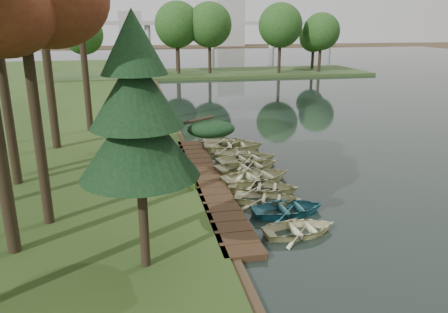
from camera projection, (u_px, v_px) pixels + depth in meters
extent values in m
plane|color=#3D2F1D|center=(238.00, 183.00, 23.31)|extent=(300.00, 300.00, 0.00)
cube|color=#362415|center=(208.00, 182.00, 22.96)|extent=(1.60, 16.00, 0.30)
cube|color=#30471F|center=(215.00, 73.00, 71.59)|extent=(50.00, 14.00, 0.45)
cylinder|color=black|center=(64.00, 59.00, 66.30)|extent=(0.50, 0.50, 4.80)
sphere|color=#234B19|center=(61.00, 35.00, 65.24)|extent=(5.60, 5.60, 5.60)
cylinder|color=black|center=(109.00, 59.00, 67.59)|extent=(0.50, 0.50, 4.80)
sphere|color=#234B19|center=(107.00, 34.00, 66.53)|extent=(5.60, 5.60, 5.60)
cylinder|color=black|center=(152.00, 58.00, 68.88)|extent=(0.50, 0.50, 4.80)
sphere|color=#234B19|center=(151.00, 34.00, 67.82)|extent=(5.60, 5.60, 5.60)
cylinder|color=black|center=(194.00, 57.00, 70.17)|extent=(0.50, 0.50, 4.80)
sphere|color=#234B19|center=(194.00, 34.00, 69.11)|extent=(5.60, 5.60, 5.60)
cylinder|color=black|center=(234.00, 57.00, 71.46)|extent=(0.50, 0.50, 4.80)
sphere|color=#234B19|center=(235.00, 34.00, 70.40)|extent=(5.60, 5.60, 5.60)
cylinder|color=black|center=(273.00, 56.00, 72.75)|extent=(0.50, 0.50, 4.80)
sphere|color=#234B19|center=(274.00, 34.00, 71.69)|extent=(5.60, 5.60, 5.60)
cylinder|color=black|center=(311.00, 55.00, 74.04)|extent=(0.50, 0.50, 4.80)
sphere|color=#234B19|center=(312.00, 33.00, 72.98)|extent=(5.60, 5.60, 5.60)
cube|color=#A5A5A0|center=(180.00, 23.00, 135.20)|extent=(90.00, 4.00, 1.20)
cylinder|color=#A5A5A0|center=(80.00, 37.00, 130.57)|extent=(1.80, 1.80, 8.00)
cylinder|color=#A5A5A0|center=(148.00, 37.00, 134.44)|extent=(1.80, 1.80, 8.00)
cylinder|color=#A5A5A0|center=(212.00, 36.00, 138.31)|extent=(1.80, 1.80, 8.00)
cylinder|color=#A5A5A0|center=(272.00, 36.00, 142.18)|extent=(1.80, 1.80, 8.00)
cylinder|color=#A5A5A0|center=(329.00, 35.00, 146.05)|extent=(1.80, 1.80, 8.00)
cube|color=#A5A5A0|center=(229.00, 20.00, 157.49)|extent=(10.00, 8.00, 18.00)
cube|color=#A5A5A0|center=(131.00, 29.00, 156.28)|extent=(8.00, 8.00, 12.00)
imported|color=beige|center=(300.00, 227.00, 17.49)|extent=(3.24, 2.45, 0.63)
imported|color=teal|center=(289.00, 207.00, 19.32)|extent=(3.41, 2.49, 0.69)
imported|color=beige|center=(268.00, 197.00, 20.47)|extent=(3.82, 3.32, 0.66)
imported|color=beige|center=(263.00, 186.00, 21.80)|extent=(4.18, 3.60, 0.73)
imported|color=beige|center=(257.00, 175.00, 23.18)|extent=(4.36, 3.51, 0.80)
imported|color=beige|center=(248.00, 165.00, 24.92)|extent=(4.35, 3.54, 0.79)
imported|color=beige|center=(248.00, 158.00, 26.15)|extent=(4.28, 3.41, 0.80)
imported|color=beige|center=(241.00, 153.00, 27.36)|extent=(3.84, 3.20, 0.69)
imported|color=beige|center=(233.00, 144.00, 29.00)|extent=(4.19, 3.14, 0.83)
imported|color=beige|center=(226.00, 140.00, 30.22)|extent=(3.87, 3.23, 0.69)
imported|color=beige|center=(127.00, 142.00, 28.90)|extent=(3.85, 3.75, 0.65)
cylinder|color=black|center=(37.00, 127.00, 16.88)|extent=(0.40, 0.40, 8.11)
ellipsoid|color=#642B16|center=(23.00, 17.00, 15.68)|extent=(4.13, 4.13, 3.51)
cylinder|color=black|center=(3.00, 81.00, 20.91)|extent=(0.45, 0.45, 10.48)
cylinder|color=black|center=(29.00, 70.00, 22.63)|extent=(0.46, 0.46, 11.06)
cylinder|color=black|center=(44.00, 36.00, 26.76)|extent=(0.52, 0.52, 14.17)
cylinder|color=black|center=(83.00, 51.00, 31.74)|extent=(0.48, 0.48, 11.83)
cylinder|color=black|center=(143.00, 214.00, 14.34)|extent=(0.32, 0.32, 3.77)
cone|color=black|center=(138.00, 136.00, 13.56)|extent=(3.80, 3.80, 2.60)
cone|color=black|center=(136.00, 90.00, 13.14)|extent=(2.90, 2.90, 2.25)
cone|color=black|center=(133.00, 42.00, 12.72)|extent=(2.00, 2.00, 1.90)
cone|color=#3F661E|center=(192.00, 179.00, 21.51)|extent=(0.60, 0.60, 1.08)
cone|color=#3F661E|center=(170.00, 168.00, 23.09)|extent=(0.60, 0.60, 1.11)
cone|color=#3F661E|center=(159.00, 139.00, 28.93)|extent=(0.60, 0.60, 0.97)
cone|color=#3F661E|center=(171.00, 141.00, 28.56)|extent=(0.60, 0.60, 1.00)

